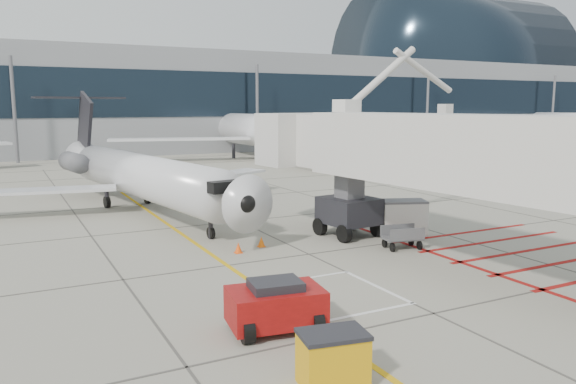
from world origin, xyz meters
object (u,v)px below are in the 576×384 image
jet_bridge (454,166)px  spill_bin (333,359)px  pushback_tug (276,304)px  regional_jet (155,155)px

jet_bridge → spill_bin: jet_bridge is taller
jet_bridge → pushback_tug: 10.15m
jet_bridge → pushback_tug: size_ratio=7.56×
regional_jet → spill_bin: 21.94m
jet_bridge → spill_bin: 11.83m
jet_bridge → pushback_tug: jet_bridge is taller
regional_jet → spill_bin: (-1.40, -21.69, -3.02)m
regional_jet → pushback_tug: 18.42m
pushback_tug → spill_bin: (-0.25, -3.54, -0.13)m
regional_jet → jet_bridge: bearing=-71.1°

